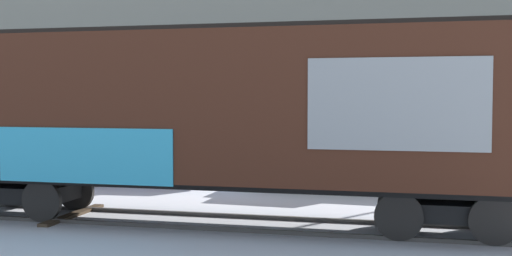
% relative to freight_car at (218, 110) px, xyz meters
% --- Properties ---
extents(ground_plane, '(260.00, 260.00, 0.00)m').
position_rel_freight_car_xyz_m(ground_plane, '(1.42, 0.00, -2.44)').
color(ground_plane, silver).
extents(track, '(59.96, 5.90, 0.08)m').
position_rel_freight_car_xyz_m(track, '(-1.51, 0.11, -2.40)').
color(track, '#4C4742').
rests_on(track, ground_plane).
extents(freight_car, '(14.45, 4.10, 4.24)m').
position_rel_freight_car_xyz_m(freight_car, '(0.00, 0.00, 0.00)').
color(freight_car, '#472316').
rests_on(freight_car, ground_plane).
extents(hillside, '(152.38, 42.30, 18.68)m').
position_rel_freight_car_xyz_m(hillside, '(1.42, 58.58, 4.48)').
color(hillside, gray).
rests_on(hillside, ground_plane).
extents(parked_car_blue, '(4.32, 2.03, 1.61)m').
position_rel_freight_car_xyz_m(parked_car_blue, '(-3.70, 5.65, -1.61)').
color(parked_car_blue, navy).
rests_on(parked_car_blue, ground_plane).
extents(parked_car_green, '(4.83, 2.51, 1.55)m').
position_rel_freight_car_xyz_m(parked_car_green, '(2.23, 5.32, -1.63)').
color(parked_car_green, '#1E5933').
rests_on(parked_car_green, ground_plane).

